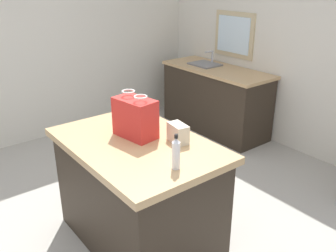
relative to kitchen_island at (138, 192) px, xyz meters
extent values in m
plane|color=#ADA89E|center=(0.02, -0.08, -0.45)|extent=(6.27, 6.27, 0.00)
cube|color=silver|center=(0.02, 2.53, 0.84)|extent=(5.18, 0.10, 2.58)
cube|color=#CCB78C|center=(-1.32, 2.48, 0.84)|extent=(0.68, 0.04, 0.60)
cube|color=white|center=(-1.32, 2.46, 0.84)|extent=(0.56, 0.02, 0.48)
cube|color=silver|center=(-2.57, -0.08, 0.84)|extent=(0.10, 5.22, 2.58)
cube|color=#33281E|center=(0.00, 0.00, -0.03)|extent=(1.26, 0.82, 0.84)
cube|color=tan|center=(0.00, 0.00, 0.42)|extent=(1.34, 0.90, 0.06)
cube|color=#33281E|center=(-1.31, 2.16, -0.03)|extent=(1.56, 0.59, 0.84)
cube|color=tan|center=(-1.31, 2.16, 0.41)|extent=(1.60, 0.63, 0.04)
cube|color=slate|center=(-1.54, 2.16, 0.38)|extent=(0.40, 0.32, 0.14)
cylinder|color=#B7B7BC|center=(-1.54, 2.30, 0.52)|extent=(0.03, 0.03, 0.18)
cylinder|color=#B7B7BC|center=(-1.54, 2.23, 0.61)|extent=(0.02, 0.14, 0.02)
cube|color=red|center=(-0.09, 0.05, 0.59)|extent=(0.36, 0.24, 0.30)
torus|color=white|center=(-0.17, 0.05, 0.79)|extent=(0.12, 0.12, 0.01)
torus|color=white|center=(-0.01, 0.05, 0.79)|extent=(0.12, 0.12, 0.01)
cube|color=beige|center=(0.20, 0.24, 0.52)|extent=(0.18, 0.12, 0.14)
cylinder|color=white|center=(0.50, -0.03, 0.54)|extent=(0.05, 0.05, 0.19)
cone|color=white|center=(0.50, -0.03, 0.64)|extent=(0.05, 0.05, 0.03)
cylinder|color=black|center=(0.50, -0.03, 0.67)|extent=(0.02, 0.02, 0.02)
camera|label=1|loc=(2.11, -1.35, 1.61)|focal=39.25mm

